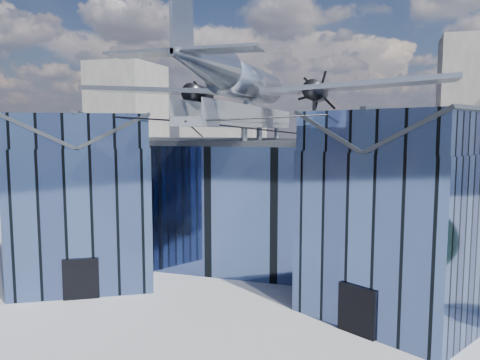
% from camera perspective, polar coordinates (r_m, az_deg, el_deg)
% --- Properties ---
extents(ground_plane, '(120.00, 120.00, 0.00)m').
position_cam_1_polar(ground_plane, '(32.19, -1.11, -13.22)').
color(ground_plane, gray).
extents(museum, '(32.88, 24.50, 17.60)m').
position_cam_1_polar(museum, '(36.29, 1.83, -1.99)').
color(museum, '#435889').
rests_on(museum, ground).
extents(bg_towers, '(77.00, 24.50, 26.00)m').
position_cam_1_polar(bg_towers, '(79.67, 11.72, 5.55)').
color(bg_towers, slate).
rests_on(bg_towers, ground).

